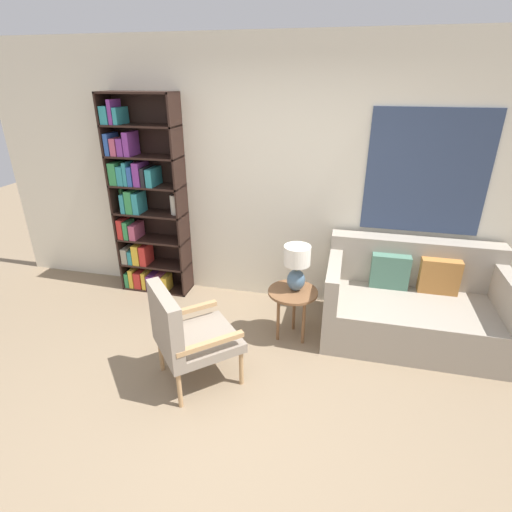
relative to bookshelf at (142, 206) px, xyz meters
name	(u,v)px	position (x,y,z in m)	size (l,w,h in m)	color
ground_plane	(219,429)	(1.45, -1.85, -1.01)	(14.00, 14.00, 0.00)	#847056
wall_back	(279,179)	(1.48, 0.18, 0.34)	(6.40, 0.08, 2.70)	silver
bookshelf	(142,206)	(0.00, 0.00, 0.00)	(0.79, 0.30, 2.18)	black
armchair	(184,332)	(1.05, -1.42, -0.52)	(0.82, 0.82, 0.87)	tan
couch	(412,304)	(2.89, -0.29, -0.69)	(1.62, 0.93, 0.88)	#9E9384
side_table	(293,297)	(1.78, -0.62, -0.57)	(0.46, 0.46, 0.51)	brown
table_lamp	(297,264)	(1.80, -0.59, -0.24)	(0.24, 0.24, 0.44)	slate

